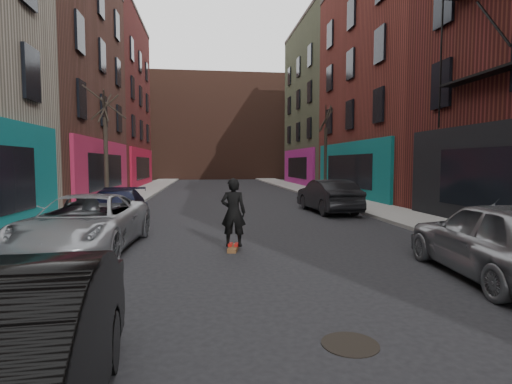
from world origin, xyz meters
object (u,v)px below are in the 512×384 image
object	(u,v)px
tree_left_far	(105,137)
skateboard	(233,248)
tree_right_far	(326,142)
skateboarder	(233,212)
parked_left_far	(85,223)
parked_right_far	(499,240)
parked_right_end	(328,196)
manhole	(350,344)
parked_left_end	(116,209)

from	to	relation	value
tree_left_far	skateboard	world-z (taller)	tree_left_far
tree_left_far	tree_right_far	xyz separation A→B (m)	(12.40, 6.00, 0.15)
skateboarder	parked_left_far	bearing A→B (deg)	6.28
parked_right_far	parked_right_end	distance (m)	10.37
parked_right_far	manhole	distance (m)	4.42
tree_right_far	manhole	xyz separation A→B (m)	(-6.11, -20.86, -3.52)
parked_left_far	skateboarder	world-z (taller)	skateboarder
skateboarder	parked_left_end	bearing A→B (deg)	-34.31
tree_right_far	manhole	size ratio (longest dim) A/B	9.71
parked_left_far	parked_right_far	world-z (taller)	parked_right_far
parked_right_far	skateboard	xyz separation A→B (m)	(-4.77, 3.21, -0.72)
tree_left_far	parked_right_end	distance (m)	10.57
parked_right_end	manhole	world-z (taller)	parked_right_end
skateboard	skateboarder	size ratio (longest dim) A/B	0.46
tree_right_far	tree_left_far	bearing A→B (deg)	-154.18
parked_left_far	parked_right_far	xyz separation A→B (m)	(8.43, -3.53, 0.06)
tree_right_far	manhole	bearing A→B (deg)	-106.32
skateboard	tree_right_far	bearing A→B (deg)	76.52
tree_left_far	parked_right_end	world-z (taller)	tree_left_far
tree_left_far	skateboard	distance (m)	11.29
parked_left_end	parked_right_far	bearing A→B (deg)	-42.28
parked_left_far	parked_right_end	distance (m)	10.82
tree_left_far	manhole	bearing A→B (deg)	-67.04
parked_left_far	skateboarder	size ratio (longest dim) A/B	2.95
tree_right_far	parked_right_end	world-z (taller)	tree_right_far
tree_right_far	skateboard	size ratio (longest dim) A/B	8.50
parked_left_end	skateboard	distance (m)	5.27
parked_left_far	skateboard	world-z (taller)	parked_left_far
skateboard	manhole	distance (m)	5.53
tree_left_far	manhole	distance (m)	16.48
skateboarder	skateboard	bearing A→B (deg)	-168.64
parked_right_end	skateboard	distance (m)	8.61
skateboard	manhole	xyz separation A→B (m)	(1.03, -5.44, -0.04)
parked_right_end	skateboard	world-z (taller)	parked_right_end
manhole	skateboard	bearing A→B (deg)	100.75
parked_left_far	manhole	world-z (taller)	parked_left_far
tree_left_far	parked_left_far	size ratio (longest dim) A/B	1.28
manhole	parked_left_far	bearing A→B (deg)	129.16
parked_left_end	skateboarder	xyz separation A→B (m)	(3.66, -3.75, 0.31)
parked_left_far	skateboarder	xyz separation A→B (m)	(3.66, -0.33, 0.26)
parked_left_end	parked_right_far	distance (m)	10.93
skateboard	tree_left_far	bearing A→B (deg)	130.55
tree_left_far	skateboarder	distance (m)	11.06
parked_left_far	parked_left_end	xyz separation A→B (m)	(0.00, 3.42, -0.05)
tree_right_far	parked_left_end	size ratio (longest dim) A/B	1.50
parked_left_end	parked_right_end	bearing A→B (deg)	19.42
parked_left_end	skateboard	xyz separation A→B (m)	(3.66, -3.75, -0.61)
parked_right_far	skateboarder	bearing A→B (deg)	-28.07
skateboard	skateboarder	bearing A→B (deg)	-168.64
skateboarder	manhole	bearing A→B (deg)	112.11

